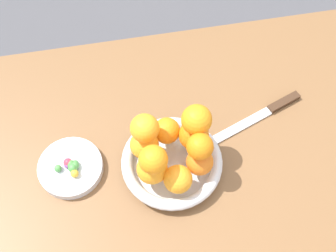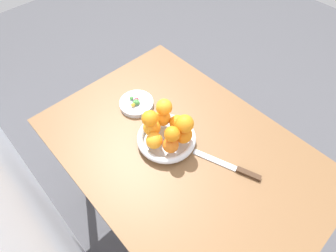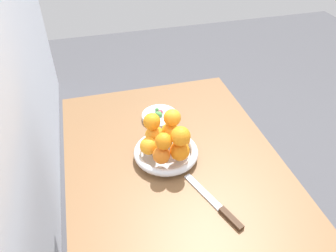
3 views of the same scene
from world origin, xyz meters
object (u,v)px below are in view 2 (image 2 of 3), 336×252
Objects in this scene: candy_ball_5 at (137,101)px; candy_ball_6 at (133,105)px; candy_ball_0 at (135,100)px; orange_2 at (152,127)px; orange_8 at (185,124)px; candy_ball_7 at (137,100)px; orange_0 at (177,123)px; orange_6 at (164,107)px; candy_dish at (137,104)px; fruit_bowl at (166,138)px; candy_ball_2 at (137,103)px; candy_ball_3 at (135,103)px; knife at (232,167)px; dining_table at (181,160)px; orange_3 at (154,141)px; orange_4 at (171,145)px; candy_ball_1 at (138,102)px; orange_9 at (172,134)px; candy_ball_4 at (131,98)px; orange_7 at (150,118)px; orange_1 at (162,118)px; orange_5 at (183,134)px.

candy_ball_5 is 0.03m from candy_ball_6.
orange_2 is at bearing 161.39° from candy_ball_0.
candy_ball_7 is (0.29, -0.00, -0.11)m from orange_8.
orange_0 is 0.09m from orange_6.
orange_8 is 0.30m from candy_ball_6.
fruit_bowl is at bearing 171.52° from candy_dish.
candy_dish is 7.90× the size of candy_ball_2.
orange_0 is 0.23m from candy_ball_3.
orange_0 is at bearing 9.00° from knife.
candy_ball_5 is (-0.00, 0.00, 0.02)m from candy_dish.
candy_ball_3 is (0.17, -0.05, -0.04)m from orange_2.
dining_table is 4.75× the size of fruit_bowl.
orange_3 is at bearing 156.80° from candy_ball_7.
orange_4 reaches higher than candy_ball_3.
candy_ball_6 is 0.91× the size of candy_ball_7.
candy_dish is 0.02m from candy_ball_1.
candy_ball_7 is at bearing -9.33° from fruit_bowl.
orange_6 is at bearing -1.45° from orange_8.
orange_0 reaches higher than fruit_bowl.
candy_ball_5 is (0.18, -0.06, -0.04)m from orange_2.
knife reaches higher than dining_table.
orange_9 is (-0.05, 0.08, 0.06)m from orange_0.
candy_ball_4 is at bearing 9.62° from candy_ball_5.
orange_7 is (0.04, 0.10, 0.07)m from orange_0.
orange_4 is at bearing 166.56° from candy_ball_1.
orange_2 is at bearing 160.65° from candy_dish.
orange_1 reaches higher than candy_ball_4.
candy_ball_1 is 0.82× the size of candy_ball_6.
orange_3 is 0.25m from candy_ball_5.
orange_0 is 1.06× the size of orange_9.
candy_ball_7 is at bearing 7.04° from knife.
orange_8 is (-0.11, -0.00, 0.07)m from orange_1.
candy_ball_2 is at bearing 2.97° from orange_6.
fruit_bowl is 0.26m from candy_ball_4.
orange_8 is at bearing -120.72° from orange_3.
orange_1 is 0.18m from candy_ball_0.
candy_ball_0 is at bearing 1.22° from orange_6.
dining_table is 4.38× the size of knife.
orange_4 reaches higher than candy_dish.
knife is at bearing -172.38° from candy_ball_0.
orange_8 is at bearing -177.30° from candy_ball_3.
orange_1 is (0.06, 0.03, 0.00)m from orange_0.
orange_8 reaches higher than candy_ball_5.
orange_9 is at bearing 150.81° from orange_6.
dining_table is 52.07× the size of candy_ball_3.
candy_ball_6 is (0.17, -0.05, -0.11)m from orange_7.
orange_5 is 1.14× the size of orange_7.
orange_3 is at bearing 37.16° from orange_9.
candy_ball_3 reaches higher than candy_ball_5.
orange_8 is 0.33m from candy_ball_4.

